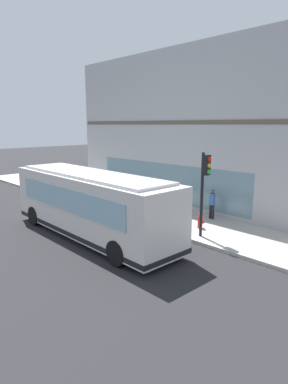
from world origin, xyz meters
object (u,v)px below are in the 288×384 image
city_bus_nearside (90,205)px  pedestrian_walking_along_curb (156,206)px  traffic_light_near_corner (205,179)px  newspaper_vending_box (105,189)px  pedestrian_near_building_entrance (212,202)px  fire_hydrant (200,221)px

city_bus_nearside → pedestrian_walking_along_curb: bearing=-15.3°
traffic_light_near_corner → newspaper_vending_box: 10.73m
pedestrian_near_building_entrance → pedestrian_walking_along_curb: size_ratio=1.04×
fire_hydrant → traffic_light_near_corner: bearing=-138.0°
city_bus_nearside → newspaper_vending_box: (5.65, 6.35, -0.95)m
pedestrian_near_building_entrance → newspaper_vending_box: pedestrian_near_building_entrance is taller
pedestrian_near_building_entrance → newspaper_vending_box: (-0.57, 8.84, -0.49)m
city_bus_nearside → fire_hydrant: city_bus_nearside is taller
traffic_light_near_corner → pedestrian_walking_along_curb: (-0.02, 2.97, -1.80)m
city_bus_nearside → traffic_light_near_corner: size_ratio=2.60×
city_bus_nearside → newspaper_vending_box: 8.55m
traffic_light_near_corner → pedestrian_walking_along_curb: size_ratio=2.46×
fire_hydrant → city_bus_nearside: bearing=145.3°
pedestrian_near_building_entrance → pedestrian_walking_along_curb: 3.17m
city_bus_nearside → traffic_light_near_corner: traffic_light_near_corner is taller
city_bus_nearside → pedestrian_walking_along_curb: city_bus_nearside is taller
pedestrian_walking_along_curb → newspaper_vending_box: (2.20, 7.29, -0.44)m
city_bus_nearside → traffic_light_near_corner: (3.47, -3.91, 1.30)m
pedestrian_walking_along_curb → fire_hydrant: bearing=-65.5°
fire_hydrant → newspaper_vending_box: bearing=82.5°
pedestrian_near_building_entrance → newspaper_vending_box: bearing=93.7°
traffic_light_near_corner → pedestrian_walking_along_curb: 3.47m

